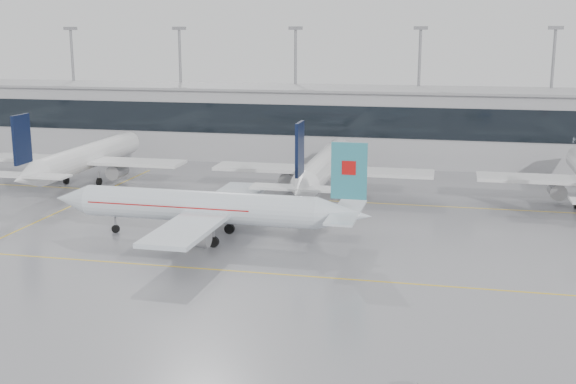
# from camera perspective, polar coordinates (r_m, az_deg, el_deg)

# --- Properties ---
(ground) EXTENTS (320.00, 320.00, 0.00)m
(ground) POSITION_cam_1_polar(r_m,az_deg,el_deg) (66.51, -2.25, -6.40)
(ground) COLOR gray
(ground) RESTS_ON ground
(taxi_line_main) EXTENTS (120.00, 0.25, 0.01)m
(taxi_line_main) POSITION_cam_1_polar(r_m,az_deg,el_deg) (66.51, -2.25, -6.40)
(taxi_line_main) COLOR yellow
(taxi_line_main) RESTS_ON ground
(taxi_line_north) EXTENTS (120.00, 0.25, 0.01)m
(taxi_line_north) POSITION_cam_1_polar(r_m,az_deg,el_deg) (94.73, 2.35, -0.65)
(taxi_line_north) COLOR yellow
(taxi_line_north) RESTS_ON ground
(taxi_line_cross) EXTENTS (0.25, 60.00, 0.01)m
(taxi_line_cross) POSITION_cam_1_polar(r_m,az_deg,el_deg) (91.32, -18.29, -1.79)
(taxi_line_cross) COLOR yellow
(taxi_line_cross) RESTS_ON ground
(terminal) EXTENTS (180.00, 15.00, 12.00)m
(terminal) POSITION_cam_1_polar(r_m,az_deg,el_deg) (124.86, 4.98, 5.30)
(terminal) COLOR #9F9EA2
(terminal) RESTS_ON ground
(terminal_glass) EXTENTS (180.00, 0.20, 5.00)m
(terminal_glass) POSITION_cam_1_polar(r_m,az_deg,el_deg) (117.25, 4.50, 5.58)
(terminal_glass) COLOR black
(terminal_glass) RESTS_ON ground
(terminal_roof) EXTENTS (182.00, 16.00, 0.40)m
(terminal_roof) POSITION_cam_1_polar(r_m,az_deg,el_deg) (124.24, 5.04, 8.13)
(terminal_roof) COLOR gray
(terminal_roof) RESTS_ON ground
(light_masts) EXTENTS (156.40, 1.00, 22.60)m
(light_masts) POSITION_cam_1_polar(r_m,az_deg,el_deg) (130.10, 5.40, 8.83)
(light_masts) COLOR gray
(light_masts) RESTS_ON ground
(air_canada_jet) EXTENTS (35.20, 27.76, 10.94)m
(air_canada_jet) POSITION_cam_1_polar(r_m,az_deg,el_deg) (76.44, -6.15, -1.26)
(air_canada_jet) COLOR silver
(air_canada_jet) RESTS_ON ground
(parked_jet_b) EXTENTS (29.64, 36.96, 11.72)m
(parked_jet_b) POSITION_cam_1_polar(r_m,az_deg,el_deg) (108.92, -15.73, 2.61)
(parked_jet_b) COLOR white
(parked_jet_b) RESTS_ON ground
(parked_jet_c) EXTENTS (29.64, 36.96, 11.72)m
(parked_jet_c) POSITION_cam_1_polar(r_m,az_deg,el_deg) (97.53, 2.75, 1.95)
(parked_jet_c) COLOR white
(parked_jet_c) RESTS_ON ground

